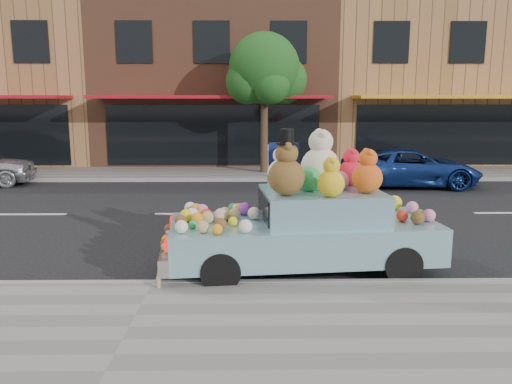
{
  "coord_description": "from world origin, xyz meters",
  "views": [
    {
      "loc": [
        1.46,
        -12.12,
        2.81
      ],
      "look_at": [
        1.57,
        -3.74,
        1.25
      ],
      "focal_mm": 35.0,
      "sensor_mm": 36.0,
      "label": 1
    }
  ],
  "objects": [
    {
      "name": "ground",
      "position": [
        0.0,
        0.0,
        0.0
      ],
      "size": [
        120.0,
        120.0,
        0.0
      ],
      "primitive_type": "plane",
      "color": "black",
      "rests_on": "ground"
    },
    {
      "name": "art_car",
      "position": [
        2.36,
        -4.16,
        0.83
      ],
      "size": [
        4.63,
        2.17,
        2.37
      ],
      "rotation": [
        0.0,
        0.0,
        0.1
      ],
      "color": "black",
      "rests_on": "ground"
    },
    {
      "name": "storefront_mid",
      "position": [
        0.0,
        11.97,
        3.64
      ],
      "size": [
        10.0,
        9.8,
        7.3
      ],
      "color": "brown",
      "rests_on": "ground"
    },
    {
      "name": "far_kerb",
      "position": [
        0.0,
        5.0,
        0.07
      ],
      "size": [
        60.0,
        0.12,
        0.13
      ],
      "primitive_type": "cube",
      "color": "gray",
      "rests_on": "ground"
    },
    {
      "name": "near_sidewalk",
      "position": [
        0.0,
        -6.5,
        0.06
      ],
      "size": [
        60.0,
        3.0,
        0.12
      ],
      "primitive_type": "cube",
      "color": "gray",
      "rests_on": "ground"
    },
    {
      "name": "storefront_right",
      "position": [
        10.0,
        11.97,
        3.64
      ],
      "size": [
        10.0,
        9.8,
        7.3
      ],
      "color": "#A47045",
      "rests_on": "ground"
    },
    {
      "name": "far_sidewalk",
      "position": [
        0.0,
        6.5,
        0.06
      ],
      "size": [
        60.0,
        3.0,
        0.12
      ],
      "primitive_type": "cube",
      "color": "gray",
      "rests_on": "ground"
    },
    {
      "name": "street_tree",
      "position": [
        2.03,
        6.55,
        3.69
      ],
      "size": [
        3.0,
        2.7,
        5.22
      ],
      "color": "#38281C",
      "rests_on": "ground"
    },
    {
      "name": "near_kerb",
      "position": [
        0.0,
        -5.0,
        0.07
      ],
      "size": [
        60.0,
        0.12,
        0.13
      ],
      "primitive_type": "cube",
      "color": "gray",
      "rests_on": "ground"
    },
    {
      "name": "car_blue",
      "position": [
        6.71,
        3.96,
        0.62
      ],
      "size": [
        4.53,
        2.26,
        1.23
      ],
      "primitive_type": "imported",
      "rotation": [
        0.0,
        0.0,
        1.52
      ],
      "color": "navy",
      "rests_on": "ground"
    },
    {
      "name": "storefront_left",
      "position": [
        -10.0,
        11.97,
        3.64
      ],
      "size": [
        10.0,
        9.8,
        7.3
      ],
      "color": "#A47045",
      "rests_on": "ground"
    }
  ]
}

